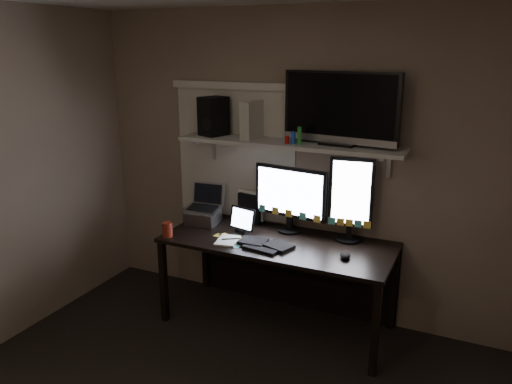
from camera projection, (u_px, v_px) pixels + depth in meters
The scene contains 18 objects.
back_wall at pixel (296, 166), 4.08m from camera, with size 3.60×3.60×0.00m, color #6D5D4E.
window_blinds at pixel (235, 154), 4.27m from camera, with size 1.10×0.02×1.10m, color beige.
desk at pixel (283, 256), 4.05m from camera, with size 1.80×0.75×0.73m.
wall_shelf at pixel (288, 144), 3.86m from camera, with size 1.80×0.35×0.03m, color #B5B5B0.
monitor_landscape at pixel (290, 199), 4.02m from camera, with size 0.63×0.07×0.55m, color black.
monitor_portrait at pixel (351, 199), 3.80m from camera, with size 0.34×0.06×0.68m, color black.
keyboard at pixel (266, 244), 3.80m from camera, with size 0.43×0.17×0.03m, color black.
mouse at pixel (345, 255), 3.57m from camera, with size 0.07×0.12×0.04m, color black.
notepad at pixel (228, 240), 3.88m from camera, with size 0.16×0.22×0.01m, color white.
tablet at pixel (243, 220), 4.05m from camera, with size 0.24×0.10×0.21m, color black.
file_sorter at pixel (251, 207), 4.29m from camera, with size 0.21×0.10×0.27m, color black.
laptop at pixel (202, 205), 4.23m from camera, with size 0.30×0.24×0.33m, color #A1A2A6.
cup at pixel (167, 229), 3.97m from camera, with size 0.08×0.08×0.12m, color maroon.
sticky_notes at pixel (231, 240), 3.90m from camera, with size 0.30×0.22×0.00m, color yellow, non-canonical shape.
tv at pixel (340, 109), 3.66m from camera, with size 0.90×0.16×0.54m, color black.
game_console at pixel (252, 120), 3.98m from camera, with size 0.08×0.25×0.30m, color beige.
speaker at pixel (214, 116), 4.10m from camera, with size 0.17×0.21×0.32m, color black.
bottles at pixel (293, 136), 3.74m from camera, with size 0.21×0.05×0.13m, color #A50F0C, non-canonical shape.
Camera 1 is at (1.38, -1.94, 2.18)m, focal length 35.00 mm.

